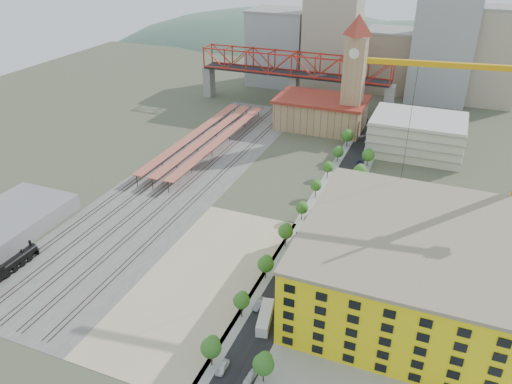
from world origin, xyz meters
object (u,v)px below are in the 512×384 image
at_px(clock_tower, 355,65).
at_px(site_trailer_c, 299,258).
at_px(site_trailer_b, 290,272).
at_px(car_0, 222,367).
at_px(locomotive, 8,268).
at_px(site_trailer_a, 265,317).
at_px(construction_building, 403,264).
at_px(site_trailer_d, 309,238).

relative_size(clock_tower, site_trailer_c, 6.03).
bearing_deg(site_trailer_b, car_0, -96.01).
bearing_deg(locomotive, site_trailer_a, 6.79).
xyz_separation_m(locomotive, car_0, (63.00, -7.84, -1.28)).
xyz_separation_m(site_trailer_a, car_0, (-3.00, -15.70, -0.64)).
bearing_deg(site_trailer_b, site_trailer_c, 89.14).
xyz_separation_m(locomotive, site_trailer_a, (66.00, 7.86, -0.63)).
bearing_deg(car_0, construction_building, 50.08).
distance_m(clock_tower, car_0, 138.31).
height_order(construction_building, site_trailer_d, construction_building).
distance_m(construction_building, locomotive, 96.31).
bearing_deg(construction_building, locomotive, -163.35).
bearing_deg(locomotive, car_0, -7.09).
xyz_separation_m(locomotive, site_trailer_c, (66.00, 32.28, -0.81)).
bearing_deg(car_0, site_trailer_c, 85.16).
relative_size(locomotive, site_trailer_a, 2.15).
bearing_deg(site_trailer_d, locomotive, -159.94).
height_order(site_trailer_a, site_trailer_b, site_trailer_a).
bearing_deg(construction_building, car_0, -129.36).
height_order(clock_tower, construction_building, clock_tower).
bearing_deg(construction_building, clock_tower, 108.78).
relative_size(clock_tower, site_trailer_d, 5.45).
xyz_separation_m(locomotive, site_trailer_b, (66.00, 25.48, -0.77)).
height_order(site_trailer_a, car_0, site_trailer_a).
xyz_separation_m(site_trailer_b, site_trailer_d, (0.00, 16.55, 0.08)).
bearing_deg(site_trailer_b, locomotive, -159.76).
height_order(site_trailer_d, car_0, site_trailer_d).
xyz_separation_m(site_trailer_a, site_trailer_b, (0.00, 17.62, -0.13)).
distance_m(site_trailer_c, car_0, 40.23).
bearing_deg(site_trailer_d, site_trailer_a, -102.43).
height_order(clock_tower, site_trailer_c, clock_tower).
height_order(construction_building, site_trailer_a, construction_building).
bearing_deg(clock_tower, site_trailer_b, -85.52).
bearing_deg(construction_building, site_trailer_d, 150.85).
height_order(construction_building, site_trailer_b, construction_building).
relative_size(site_trailer_d, car_0, 2.28).
bearing_deg(clock_tower, site_trailer_d, -84.65).
bearing_deg(site_trailer_a, construction_building, 25.66).
distance_m(site_trailer_b, site_trailer_d, 16.55).
distance_m(locomotive, car_0, 63.50).
height_order(locomotive, site_trailer_b, locomotive).
distance_m(construction_building, site_trailer_c, 27.68).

